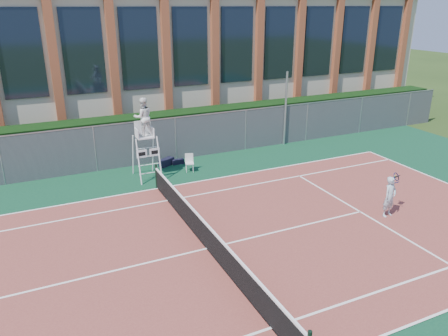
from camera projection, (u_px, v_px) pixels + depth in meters
name	position (u px, v px, depth m)	size (l,w,h in m)	color
ground	(207.00, 249.00, 14.26)	(120.00, 120.00, 0.00)	#233814
apron	(196.00, 235.00, 15.11)	(36.00, 20.00, 0.01)	#0D3A26
tennis_court	(207.00, 249.00, 14.26)	(23.77, 10.97, 0.02)	brown
tennis_net	(207.00, 235.00, 14.08)	(0.10, 11.30, 1.10)	black
fence	(137.00, 144.00, 21.35)	(40.00, 0.06, 2.20)	#595E60
hedge	(131.00, 138.00, 22.37)	(40.00, 1.40, 2.20)	black
building	(98.00, 60.00, 28.04)	(45.00, 10.60, 8.22)	#BCAF9C
steel_pole	(285.00, 109.00, 24.26)	(0.12, 0.12, 4.12)	#9EA0A5
umpire_chair	(143.00, 119.00, 19.27)	(1.05, 1.62, 3.76)	white
plastic_chair	(189.00, 161.00, 20.81)	(0.49, 0.49, 0.85)	silver
sports_bag_near	(166.00, 162.00, 21.61)	(0.82, 0.33, 0.35)	black
sports_bag_far	(178.00, 162.00, 21.84)	(0.59, 0.26, 0.24)	black
tennis_player	(390.00, 196.00, 16.21)	(0.92, 0.65, 1.59)	#ACC5CE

